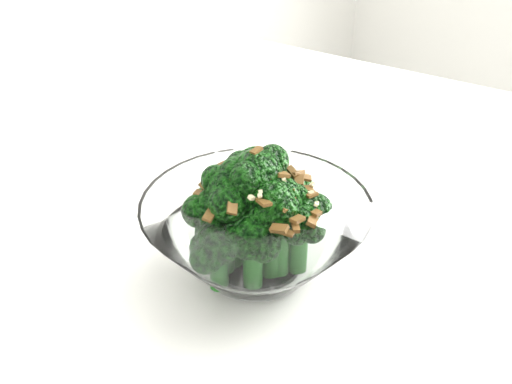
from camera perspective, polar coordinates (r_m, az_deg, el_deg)
table at (r=0.58m, az=0.13°, el=-13.88°), size 1.40×1.16×0.75m
broccoli_dish at (r=0.51m, az=-0.04°, el=-3.53°), size 0.20×0.20×0.13m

